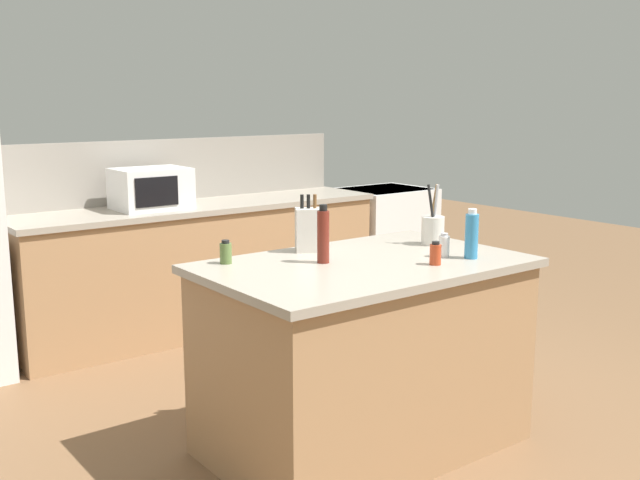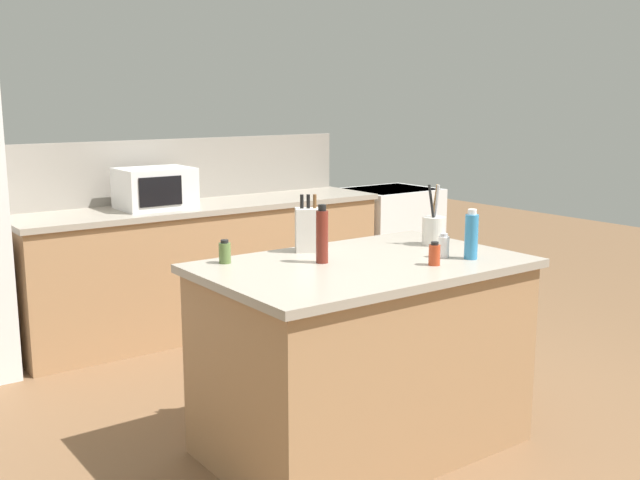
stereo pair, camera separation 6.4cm
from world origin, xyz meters
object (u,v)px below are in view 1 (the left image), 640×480
Objects in this scene: spice_jar_paprika at (435,254)px; microwave at (151,188)px; utensil_crock at (433,229)px; salt_shaker at (444,246)px; knife_block at (309,229)px; vinegar_bottle at (323,236)px; dish_soap_bottle at (472,235)px; spice_jar_oregano at (226,253)px; range_oven at (384,240)px.

microwave is at bearing 96.93° from spice_jar_paprika.
salt_shaker is (-0.18, -0.26, -0.03)m from utensil_crock.
utensil_crock is at bearing 8.30° from knife_block.
vinegar_bottle is (-0.10, -0.26, 0.02)m from knife_block.
salt_shaker is (0.46, -2.35, -0.09)m from microwave.
spice_jar_paprika is at bearing 178.89° from dish_soap_bottle.
salt_shaker is 0.61m from vinegar_bottle.
dish_soap_bottle is at bearing -77.65° from microwave.
knife_block is at bearing 131.08° from dish_soap_bottle.
vinegar_bottle is 2.49× the size of spice_jar_oregano.
knife_block reaches higher than dish_soap_bottle.
spice_jar_paprika is at bearing -148.72° from salt_shaker.
dish_soap_bottle is at bearing -105.83° from utensil_crock.
dish_soap_bottle is (-1.65, -2.46, 0.59)m from range_oven.
vinegar_bottle reaches higher than salt_shaker.
dish_soap_bottle reaches higher than spice_jar_oregano.
spice_jar_oregano is at bearing 148.51° from dish_soap_bottle.
salt_shaker is at bearing 128.71° from dish_soap_bottle.
range_oven is 3.17× the size of knife_block.
utensil_crock reaches higher than knife_block.
vinegar_bottle is (-0.73, -0.00, 0.05)m from utensil_crock.
salt_shaker is at bearing -126.31° from range_oven.
dish_soap_bottle reaches higher than spice_jar_paprika.
dish_soap_bottle is 0.72m from vinegar_bottle.
knife_block is 1.05× the size of vinegar_bottle.
spice_jar_oregano is at bearing -104.26° from microwave.
microwave is 4.46× the size of spice_jar_oregano.
spice_jar_paprika is (-0.16, -0.10, -0.00)m from salt_shaker.
vinegar_bottle is at bearing -92.55° from microwave.
dish_soap_bottle is 2.18× the size of spice_jar_oregano.
dish_soap_bottle reaches higher than range_oven.
range_oven is 3.14m from spice_jar_paprika.
range_oven is 2.67m from utensil_crock.
microwave is 4.20× the size of salt_shaker.
vinegar_bottle is at bearing 150.81° from dish_soap_bottle.
dish_soap_bottle reaches higher than salt_shaker.
salt_shaker reaches higher than spice_jar_paprika.
dish_soap_bottle is (0.08, -0.10, 0.06)m from salt_shaker.
vinegar_bottle is at bearing -137.32° from range_oven.
utensil_crock is 2.90× the size of spice_jar_paprika.
knife_block reaches higher than vinegar_bottle.
salt_shaker is at bearing 31.28° from spice_jar_paprika.
salt_shaker is 1.06× the size of spice_jar_oregano.
spice_jar_oregano is (-1.01, 0.62, -0.06)m from dish_soap_bottle.
spice_jar_oregano is at bearing 150.89° from salt_shaker.
spice_jar_paprika is at bearing -34.34° from knife_block.
range_oven is 2.97m from salt_shaker.
range_oven is 2.92m from knife_block.
salt_shaker is at bearing -24.57° from vinegar_bottle.
range_oven is 1.85× the size of microwave.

